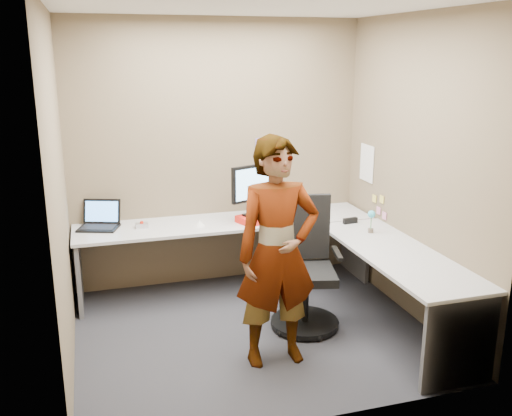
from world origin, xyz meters
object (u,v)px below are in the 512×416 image
object	(u,v)px
office_chair	(305,275)
monitor	(255,186)
desk	(287,249)
person	(278,253)

from	to	relation	value
office_chair	monitor	bearing A→B (deg)	117.08
desk	office_chair	bearing A→B (deg)	-83.67
desk	person	distance (m)	1.00
monitor	person	bearing A→B (deg)	-119.99
desk	office_chair	xyz separation A→B (m)	(0.04, -0.36, -0.12)
desk	monitor	world-z (taller)	monitor
office_chair	person	xyz separation A→B (m)	(-0.43, -0.51, 0.43)
person	monitor	bearing A→B (deg)	79.73
desk	person	xyz separation A→B (m)	(-0.39, -0.87, 0.31)
monitor	person	distance (m)	1.40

